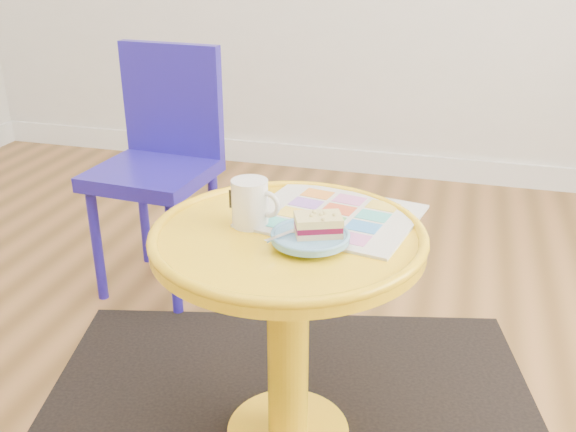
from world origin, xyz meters
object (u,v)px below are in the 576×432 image
(newspaper, at_px, (333,216))
(mug, at_px, (251,202))
(side_table, at_px, (288,297))
(plate, at_px, (310,237))
(chair, at_px, (161,153))

(newspaper, xyz_separation_m, mug, (-0.16, -0.09, 0.05))
(side_table, height_order, plate, plate)
(side_table, distance_m, plate, 0.19)
(plate, bearing_deg, newspaper, 83.83)
(side_table, bearing_deg, chair, 133.35)
(newspaper, relative_size, mug, 3.14)
(side_table, bearing_deg, mug, 168.33)
(chair, xyz_separation_m, plate, (0.69, -0.71, 0.11))
(side_table, bearing_deg, newspaper, 55.34)
(newspaper, bearing_deg, chair, 152.60)
(plate, bearing_deg, mug, 157.76)
(mug, bearing_deg, chair, 141.66)
(newspaper, distance_m, mug, 0.19)
(side_table, xyz_separation_m, newspaper, (0.08, 0.11, 0.16))
(chair, relative_size, newspaper, 2.30)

